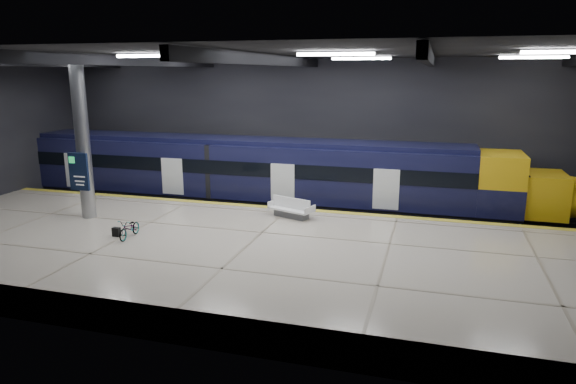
% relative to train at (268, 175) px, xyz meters
% --- Properties ---
extents(ground, '(30.00, 30.00, 0.00)m').
position_rel_train_xyz_m(ground, '(1.87, -5.50, -2.06)').
color(ground, black).
rests_on(ground, ground).
extents(room_shell, '(30.10, 16.10, 8.05)m').
position_rel_train_xyz_m(room_shell, '(1.87, -5.49, 3.66)').
color(room_shell, black).
rests_on(room_shell, ground).
extents(platform, '(30.00, 11.00, 1.10)m').
position_rel_train_xyz_m(platform, '(1.87, -8.00, -1.51)').
color(platform, '#BFB3A1').
rests_on(platform, ground).
extents(safety_strip, '(30.00, 0.40, 0.01)m').
position_rel_train_xyz_m(safety_strip, '(1.87, -2.75, -0.95)').
color(safety_strip, gold).
rests_on(safety_strip, platform).
extents(rails, '(30.00, 1.52, 0.16)m').
position_rel_train_xyz_m(rails, '(1.87, 0.00, -1.98)').
color(rails, gray).
rests_on(rails, ground).
extents(train, '(29.40, 2.84, 3.79)m').
position_rel_train_xyz_m(train, '(0.00, 0.00, 0.00)').
color(train, black).
rests_on(train, ground).
extents(bench, '(2.17, 1.46, 0.89)m').
position_rel_train_xyz_m(bench, '(2.41, -4.11, -0.65)').
color(bench, '#595B60').
rests_on(bench, platform).
extents(bicycle, '(0.59, 1.46, 0.75)m').
position_rel_train_xyz_m(bicycle, '(-2.78, -8.54, -0.58)').
color(bicycle, '#99999E').
rests_on(bicycle, platform).
extents(pannier_bag, '(0.30, 0.19, 0.35)m').
position_rel_train_xyz_m(pannier_bag, '(-3.38, -8.54, -0.78)').
color(pannier_bag, black).
rests_on(pannier_bag, platform).
extents(info_column, '(0.90, 0.78, 6.90)m').
position_rel_train_xyz_m(info_column, '(-6.13, -6.52, 2.40)').
color(info_column, '#9EA0A5').
rests_on(info_column, platform).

